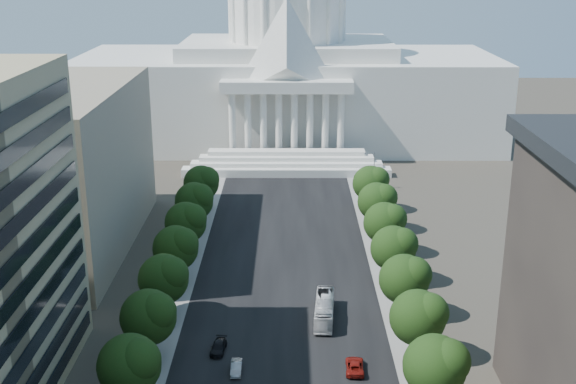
{
  "coord_description": "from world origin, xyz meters",
  "views": [
    {
      "loc": [
        0.97,
        -26.31,
        51.93
      ],
      "look_at": [
        0.61,
        83.83,
        16.0
      ],
      "focal_mm": 45.0,
      "sensor_mm": 36.0,
      "label": 1
    }
  ],
  "objects_px": {
    "car_dark_b": "(219,347)",
    "city_bus": "(324,309)",
    "car_silver": "(236,368)",
    "car_red": "(355,366)"
  },
  "relations": [
    {
      "from": "car_dark_b",
      "to": "city_bus",
      "type": "relative_size",
      "value": 0.4
    },
    {
      "from": "car_silver",
      "to": "car_dark_b",
      "type": "bearing_deg",
      "value": 117.8
    },
    {
      "from": "car_silver",
      "to": "car_red",
      "type": "relative_size",
      "value": 0.79
    },
    {
      "from": "car_red",
      "to": "city_bus",
      "type": "height_order",
      "value": "city_bus"
    },
    {
      "from": "city_bus",
      "to": "car_dark_b",
      "type": "bearing_deg",
      "value": -143.2
    },
    {
      "from": "car_red",
      "to": "city_bus",
      "type": "relative_size",
      "value": 0.45
    },
    {
      "from": "car_silver",
      "to": "car_red",
      "type": "height_order",
      "value": "car_red"
    },
    {
      "from": "car_silver",
      "to": "car_dark_b",
      "type": "xyz_separation_m",
      "value": [
        -2.83,
        5.24,
        -0.0
      ]
    },
    {
      "from": "car_dark_b",
      "to": "car_silver",
      "type": "bearing_deg",
      "value": -55.92
    },
    {
      "from": "city_bus",
      "to": "car_red",
      "type": "bearing_deg",
      "value": -72.23
    }
  ]
}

